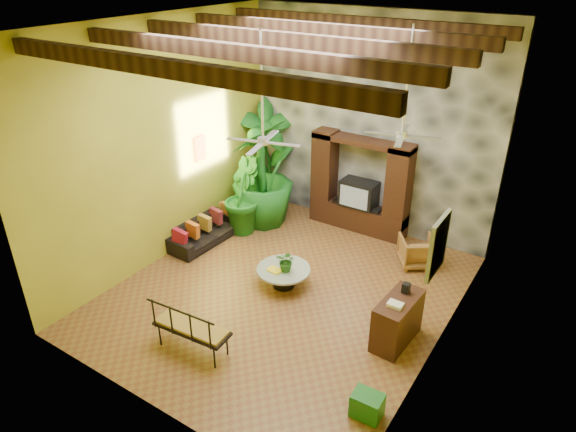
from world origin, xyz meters
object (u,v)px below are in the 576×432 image
Objects in this scene: wicker_armchair at (417,251)px; tall_plant_c at (263,173)px; ceiling_fan_back at (403,123)px; green_bin at (367,405)px; ceiling_fan_front at (263,129)px; sofa at (205,231)px; tall_plant_b at (242,195)px; side_console at (397,320)px; coffee_table at (284,275)px; iron_bench at (188,326)px; entertainment_center at (359,191)px; tall_plant_a at (267,156)px.

tall_plant_c is at bearing -32.54° from wicker_armchair.
ceiling_fan_back is 4.60m from green_bin.
ceiling_fan_front is 1.01× the size of sofa.
sofa is at bearing 157.47° from ceiling_fan_front.
tall_plant_b is 4.97m from side_console.
sofa reaches higher than green_bin.
sofa is at bearing -109.63° from tall_plant_c.
iron_bench reaches higher than coffee_table.
sofa is (-2.63, -2.53, -0.70)m from entertainment_center.
tall_plant_c is 2.42× the size of side_console.
entertainment_center is 5.77m from green_bin.
ceiling_fan_front is 0.71× the size of tall_plant_c.
sofa reaches higher than coffee_table.
wicker_armchair is 4.18m from tall_plant_b.
ceiling_fan_back reaches higher than coffee_table.
wicker_armchair is 0.39× the size of tall_plant_b.
sofa is at bearing -111.45° from tall_plant_b.
iron_bench is at bearing -69.35° from tall_plant_c.
iron_bench is 1.27× the size of side_console.
side_console is at bearing -96.53° from sofa.
entertainment_center is 4.12m from side_console.
iron_bench is (-1.99, -3.54, -2.85)m from ceiling_fan_back.
sofa is 3.72m from iron_bench.
entertainment_center is 1.29× the size of ceiling_fan_front.
coffee_table is at bearing -46.30° from tall_plant_c.
sofa is at bearing 154.35° from green_bin.
green_bin is (3.04, 0.41, -0.36)m from iron_bench.
green_bin is at bearing 3.40° from iron_bench.
tall_plant_b reaches higher than iron_bench.
iron_bench is at bearing -95.65° from ceiling_fan_front.
entertainment_center is 2.33m from tall_plant_c.
tall_plant_a is at bearing 129.99° from coffee_table.
ceiling_fan_front is at bearing 151.80° from green_bin.
coffee_table is at bearing 80.21° from iron_bench.
entertainment_center reaches higher than coffee_table.
green_bin is at bearing -71.44° from ceiling_fan_back.
iron_bench is (-0.24, -2.47, 0.29)m from coffee_table.
ceiling_fan_back reaches higher than side_console.
tall_plant_a is 1.52× the size of tall_plant_b.
ceiling_fan_back reaches higher than entertainment_center.
tall_plant_a is 5.79m from iron_bench.
side_console is (4.64, -1.73, -0.49)m from tall_plant_b.
green_bin is (0.86, -4.27, -0.13)m from wicker_armchair.
tall_plant_b reaches higher than coffee_table.
ceiling_fan_back is 0.71× the size of tall_plant_c.
side_console is at bearing 67.59° from wicker_armchair.
entertainment_center is 0.86× the size of tall_plant_a.
side_console is (5.01, -0.80, 0.16)m from sofa.
ceiling_fan_back is at bearing 41.63° from ceiling_fan_front.
side_console is at bearing -54.49° from entertainment_center.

